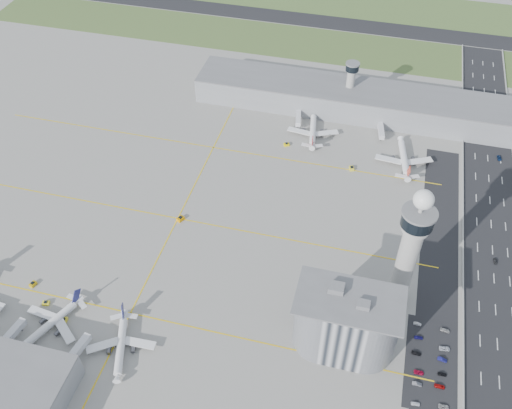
% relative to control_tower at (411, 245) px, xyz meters
% --- Properties ---
extents(ground, '(1000.00, 1000.00, 0.00)m').
position_rel_control_tower_xyz_m(ground, '(-72.00, -8.00, -35.04)').
color(ground, '#9A9890').
extents(grass_strip_0, '(480.00, 50.00, 0.08)m').
position_rel_control_tower_xyz_m(grass_strip_0, '(-92.00, 217.00, -35.00)').
color(grass_strip_0, '#405428').
rests_on(grass_strip_0, ground).
extents(runway, '(480.00, 22.00, 0.10)m').
position_rel_control_tower_xyz_m(runway, '(-92.00, 254.00, -34.98)').
color(runway, black).
rests_on(runway, ground).
extents(highway, '(28.00, 500.00, 0.10)m').
position_rel_control_tower_xyz_m(highway, '(43.00, -8.00, -34.99)').
color(highway, black).
rests_on(highway, ground).
extents(barrier_left, '(0.60, 500.00, 1.20)m').
position_rel_control_tower_xyz_m(barrier_left, '(29.00, -8.00, -34.44)').
color(barrier_left, '#9E9E99').
rests_on(barrier_left, ground).
extents(landside_road, '(18.00, 260.00, 0.08)m').
position_rel_control_tower_xyz_m(landside_road, '(18.00, -18.00, -35.00)').
color(landside_road, black).
rests_on(landside_road, ground).
extents(parking_lot, '(20.00, 44.00, 0.10)m').
position_rel_control_tower_xyz_m(parking_lot, '(16.00, -30.00, -34.99)').
color(parking_lot, black).
rests_on(parking_lot, ground).
extents(taxiway_line_h_0, '(260.00, 0.60, 0.01)m').
position_rel_control_tower_xyz_m(taxiway_line_h_0, '(-112.00, -38.00, -35.04)').
color(taxiway_line_h_0, yellow).
rests_on(taxiway_line_h_0, ground).
extents(taxiway_line_h_1, '(260.00, 0.60, 0.01)m').
position_rel_control_tower_xyz_m(taxiway_line_h_1, '(-112.00, 22.00, -35.04)').
color(taxiway_line_h_1, yellow).
rests_on(taxiway_line_h_1, ground).
extents(taxiway_line_h_2, '(260.00, 0.60, 0.01)m').
position_rel_control_tower_xyz_m(taxiway_line_h_2, '(-112.00, 82.00, -35.04)').
color(taxiway_line_h_2, yellow).
rests_on(taxiway_line_h_2, ground).
extents(taxiway_line_v, '(0.60, 260.00, 0.01)m').
position_rel_control_tower_xyz_m(taxiway_line_v, '(-112.00, 22.00, -35.04)').
color(taxiway_line_v, yellow).
rests_on(taxiway_line_v, ground).
extents(control_tower, '(14.00, 14.00, 64.50)m').
position_rel_control_tower_xyz_m(control_tower, '(0.00, 0.00, 0.00)').
color(control_tower, '#ADAAA5').
rests_on(control_tower, ground).
extents(secondary_tower, '(8.60, 8.60, 31.90)m').
position_rel_control_tower_xyz_m(secondary_tower, '(-42.00, 142.00, -16.24)').
color(secondary_tower, '#ADAAA5').
rests_on(secondary_tower, ground).
extents(admin_building, '(42.00, 24.00, 33.50)m').
position_rel_control_tower_xyz_m(admin_building, '(-20.01, -30.00, -19.74)').
color(admin_building, '#B2B2B7').
rests_on(admin_building, ground).
extents(terminal_pier, '(210.00, 32.00, 15.80)m').
position_rel_control_tower_xyz_m(terminal_pier, '(-32.00, 140.00, -27.14)').
color(terminal_pier, gray).
rests_on(terminal_pier, ground).
extents(airplane_near_b, '(39.91, 42.64, 9.54)m').
position_rel_control_tower_xyz_m(airplane_near_b, '(-141.58, -53.11, -30.27)').
color(airplane_near_b, white).
rests_on(airplane_near_b, ground).
extents(airplane_near_c, '(38.46, 41.70, 9.58)m').
position_rel_control_tower_xyz_m(airplane_near_c, '(-108.12, -55.91, -30.25)').
color(airplane_near_c, white).
rests_on(airplane_near_c, ground).
extents(airplane_far_a, '(35.84, 40.42, 10.15)m').
position_rel_control_tower_xyz_m(airplane_far_a, '(-58.23, 109.57, -29.97)').
color(airplane_far_a, white).
rests_on(airplane_far_a, ground).
extents(airplane_far_b, '(38.72, 43.38, 10.72)m').
position_rel_control_tower_xyz_m(airplane_far_b, '(-3.76, 96.55, -29.68)').
color(airplane_far_b, white).
rests_on(airplane_far_b, ground).
extents(jet_bridge_near_1, '(5.39, 14.31, 5.70)m').
position_rel_control_tower_xyz_m(jet_bridge_near_1, '(-155.00, -69.00, -32.19)').
color(jet_bridge_near_1, silver).
rests_on(jet_bridge_near_1, ground).
extents(jet_bridge_near_2, '(5.39, 14.31, 5.70)m').
position_rel_control_tower_xyz_m(jet_bridge_near_2, '(-125.00, -69.00, -32.19)').
color(jet_bridge_near_2, silver).
rests_on(jet_bridge_near_2, ground).
extents(jet_bridge_far_0, '(5.39, 14.31, 5.70)m').
position_rel_control_tower_xyz_m(jet_bridge_far_0, '(-70.00, 124.00, -32.19)').
color(jet_bridge_far_0, silver).
rests_on(jet_bridge_far_0, ground).
extents(jet_bridge_far_1, '(5.39, 14.31, 5.70)m').
position_rel_control_tower_xyz_m(jet_bridge_far_1, '(-20.00, 124.00, -32.19)').
color(jet_bridge_far_1, silver).
rests_on(jet_bridge_far_1, ground).
extents(tug_0, '(3.44, 2.77, 1.75)m').
position_rel_control_tower_xyz_m(tug_0, '(-150.18, -42.89, -34.16)').
color(tug_0, yellow).
rests_on(tug_0, ground).
extents(tug_1, '(2.87, 3.62, 1.86)m').
position_rel_control_tower_xyz_m(tug_1, '(-161.23, -34.87, -34.11)').
color(tug_1, gold).
rests_on(tug_1, ground).
extents(tug_2, '(2.63, 3.68, 2.06)m').
position_rel_control_tower_xyz_m(tug_2, '(-137.98, -49.45, -34.01)').
color(tug_2, yellow).
rests_on(tug_2, ground).
extents(tug_3, '(3.90, 4.41, 2.13)m').
position_rel_control_tower_xyz_m(tug_3, '(-110.24, 21.37, -33.98)').
color(tug_3, '#F79E00').
rests_on(tug_3, ground).
extents(tug_4, '(3.76, 3.30, 1.82)m').
position_rel_control_tower_xyz_m(tug_4, '(-71.04, 94.60, -34.13)').
color(tug_4, yellow).
rests_on(tug_4, ground).
extents(tug_5, '(3.30, 3.98, 1.99)m').
position_rel_control_tower_xyz_m(tug_5, '(-31.20, 82.66, -34.05)').
color(tug_5, yellow).
rests_on(tug_5, ground).
extents(car_lot_0, '(3.59, 1.78, 1.18)m').
position_rel_control_tower_xyz_m(car_lot_0, '(11.22, -49.67, -34.45)').
color(car_lot_0, white).
rests_on(car_lot_0, ground).
extents(car_lot_1, '(3.80, 1.33, 1.25)m').
position_rel_control_tower_xyz_m(car_lot_1, '(11.30, -41.10, -34.41)').
color(car_lot_1, slate).
rests_on(car_lot_1, ground).
extents(car_lot_2, '(4.02, 1.94, 1.10)m').
position_rel_control_tower_xyz_m(car_lot_2, '(11.75, -35.82, -34.49)').
color(car_lot_2, '#B30D35').
rests_on(car_lot_2, ground).
extents(car_lot_3, '(4.06, 1.81, 1.16)m').
position_rel_control_tower_xyz_m(car_lot_3, '(10.31, -27.16, -34.46)').
color(car_lot_3, black).
rests_on(car_lot_3, ground).
extents(car_lot_4, '(3.82, 1.98, 1.24)m').
position_rel_control_tower_xyz_m(car_lot_4, '(10.83, -19.32, -34.42)').
color(car_lot_4, '#15125A').
rests_on(car_lot_4, ground).
extents(car_lot_5, '(3.41, 1.31, 1.11)m').
position_rel_control_tower_xyz_m(car_lot_5, '(9.97, -12.50, -34.49)').
color(car_lot_5, silver).
rests_on(car_lot_5, ground).
extents(car_lot_6, '(4.09, 1.97, 1.12)m').
position_rel_control_tower_xyz_m(car_lot_6, '(21.72, -48.19, -34.48)').
color(car_lot_6, '#9C9C9C').
rests_on(car_lot_6, ground).
extents(car_lot_7, '(4.13, 1.68, 1.20)m').
position_rel_control_tower_xyz_m(car_lot_7, '(20.04, -39.90, -34.44)').
color(car_lot_7, '#A00D0C').
rests_on(car_lot_7, ground).
extents(car_lot_8, '(3.50, 1.45, 1.19)m').
position_rel_control_tower_xyz_m(car_lot_8, '(20.86, -34.22, -34.45)').
color(car_lot_8, black).
rests_on(car_lot_8, ground).
extents(car_lot_9, '(4.03, 1.89, 1.28)m').
position_rel_control_tower_xyz_m(car_lot_9, '(20.72, -27.55, -34.40)').
color(car_lot_9, navy).
rests_on(car_lot_9, ground).
extents(car_lot_10, '(4.78, 2.76, 1.25)m').
position_rel_control_tower_xyz_m(car_lot_10, '(21.51, -22.09, -34.41)').
color(car_lot_10, silver).
rests_on(car_lot_10, ground).
extents(car_lot_11, '(4.08, 1.87, 1.16)m').
position_rel_control_tower_xyz_m(car_lot_11, '(21.59, -12.87, -34.46)').
color(car_lot_11, '#9C9C9C').
rests_on(car_lot_11, ground).
extents(car_hw_1, '(1.60, 3.59, 1.15)m').
position_rel_control_tower_xyz_m(car_hw_1, '(43.84, 32.46, -34.47)').
color(car_hw_1, black).
rests_on(car_hw_1, ground).
extents(car_hw_2, '(2.50, 4.68, 1.25)m').
position_rel_control_tower_xyz_m(car_hw_2, '(49.25, 112.98, -34.42)').
color(car_hw_2, navy).
rests_on(car_hw_2, ground).
extents(car_hw_4, '(1.34, 3.21, 1.09)m').
position_rel_control_tower_xyz_m(car_hw_4, '(35.72, 170.38, -34.50)').
color(car_hw_4, '#909DA4').
rests_on(car_hw_4, ground).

